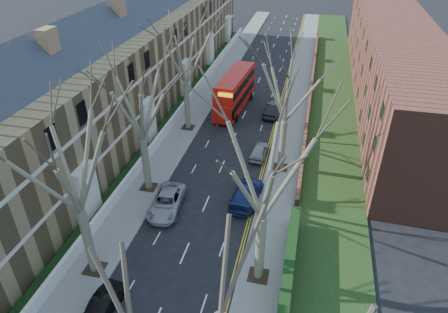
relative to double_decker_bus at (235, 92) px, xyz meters
The scene contains 17 objects.
pavement_left 6.71m from the double_decker_bus, 134.73° to the left, with size 3.00×102.00×0.12m, color slate.
pavement_right 9.04m from the double_decker_bus, 30.98° to the left, with size 3.00×102.00×0.12m, color slate.
terrace_left 13.04m from the double_decker_bus, 163.97° to the right, with size 9.70×78.00×13.60m.
flats_right 20.99m from the double_decker_bus, 24.16° to the left, with size 13.97×54.00×10.00m.
front_wall_left 7.22m from the double_decker_bus, 150.39° to the right, with size 0.30×78.00×1.00m.
grass_verge_right 13.01m from the double_decker_bus, 20.59° to the left, with size 6.00×102.00×0.06m.
tree_left_mid 29.71m from the double_decker_bus, 98.34° to the right, with size 10.50×10.50×14.71m.
tree_left_far 20.21m from the double_decker_bus, 102.73° to the right, with size 10.15×10.15×14.22m.
tree_left_dist 10.65m from the double_decker_bus, 122.79° to the right, with size 10.50×10.50×14.71m.
tree_right_mid 28.41m from the double_decker_bus, 74.74° to the right, with size 10.50×10.50×14.71m.
tree_right_far 16.04m from the double_decker_bus, 59.94° to the right, with size 10.15×10.15×14.22m.
double_decker_bus is the anchor object (origin of this frame).
car_left_mid 31.67m from the double_decker_bus, 93.45° to the right, with size 1.34×3.85×1.27m, color black.
car_left_far 21.01m from the double_decker_bus, 94.14° to the right, with size 2.43×5.27×1.47m, color #9E9CA2.
car_right_near 18.92m from the double_decker_bus, 75.06° to the right, with size 2.18×5.35×1.55m, color navy.
car_right_mid 11.89m from the double_decker_bus, 65.79° to the right, with size 1.55×3.86×1.32m, color gray.
car_right_far 5.30m from the double_decker_bus, ahead, with size 1.66×4.77×1.57m, color black.
Camera 1 is at (7.71, -11.16, 21.89)m, focal length 32.00 mm.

